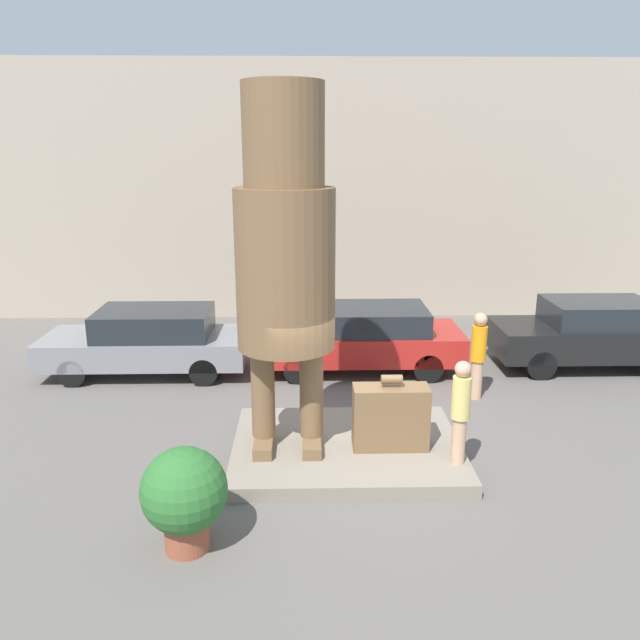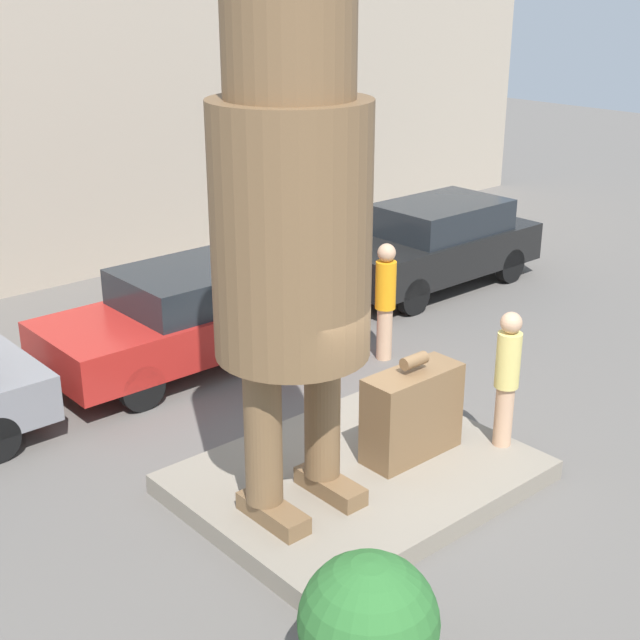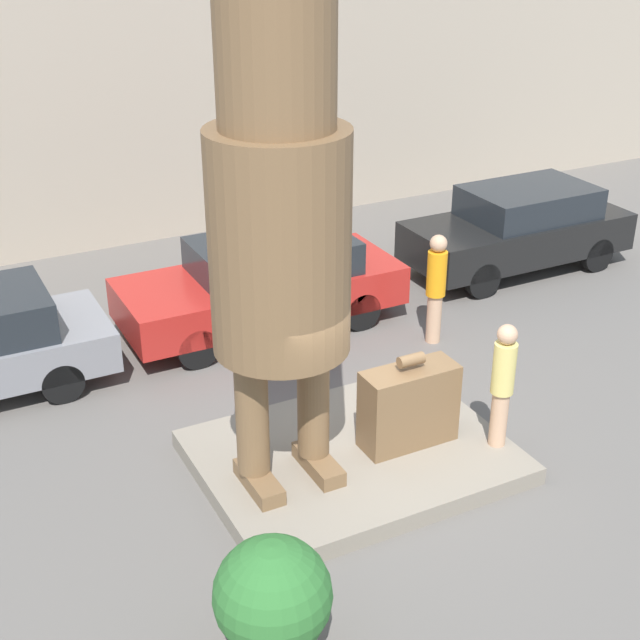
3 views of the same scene
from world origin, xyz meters
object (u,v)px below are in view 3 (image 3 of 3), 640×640
at_px(statue_figure, 279,211).
at_px(parked_car_red, 264,282).
at_px(giant_suitcase, 409,406).
at_px(tourist, 503,380).
at_px(planter_pot, 273,600).
at_px(worker_hivis, 436,284).
at_px(parked_car_black, 520,227).

distance_m(statue_figure, parked_car_red, 5.35).
relative_size(giant_suitcase, parked_car_red, 0.27).
height_order(statue_figure, giant_suitcase, statue_figure).
relative_size(tourist, parked_car_red, 0.37).
bearing_deg(giant_suitcase, planter_pot, -141.69).
bearing_deg(tourist, parked_car_red, 102.19).
distance_m(giant_suitcase, worker_hivis, 3.37).
bearing_deg(worker_hivis, giant_suitcase, -129.55).
distance_m(statue_figure, worker_hivis, 5.26).
xyz_separation_m(giant_suitcase, worker_hivis, (2.14, 2.59, 0.23)).
distance_m(statue_figure, parked_car_black, 8.67).
bearing_deg(parked_car_black, worker_hivis, 30.21).
xyz_separation_m(parked_car_black, planter_pot, (-8.25, -6.76, -0.05)).
xyz_separation_m(statue_figure, tourist, (2.70, -0.66, -2.43)).
height_order(statue_figure, tourist, statue_figure).
xyz_separation_m(tourist, worker_hivis, (1.14, 3.15, -0.16)).
xyz_separation_m(parked_car_red, parked_car_black, (5.36, 0.07, 0.04)).
bearing_deg(planter_pot, parked_car_black, 39.35).
height_order(giant_suitcase, tourist, tourist).
xyz_separation_m(parked_car_black, worker_hivis, (-3.15, -1.84, 0.16)).
relative_size(giant_suitcase, tourist, 0.75).
xyz_separation_m(statue_figure, worker_hivis, (3.84, 2.50, -2.59)).
xyz_separation_m(giant_suitcase, tourist, (1.00, -0.56, 0.39)).
bearing_deg(parked_car_black, parked_car_red, 0.74).
bearing_deg(worker_hivis, planter_pot, -135.96).
distance_m(giant_suitcase, parked_car_red, 4.36).
distance_m(parked_car_black, planter_pot, 10.67).
height_order(parked_car_red, planter_pot, parked_car_red).
xyz_separation_m(giant_suitcase, parked_car_red, (-0.06, 4.36, 0.03)).
bearing_deg(statue_figure, planter_pot, -117.27).
xyz_separation_m(statue_figure, giant_suitcase, (1.70, -0.10, -2.82)).
distance_m(tourist, parked_car_red, 5.05).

